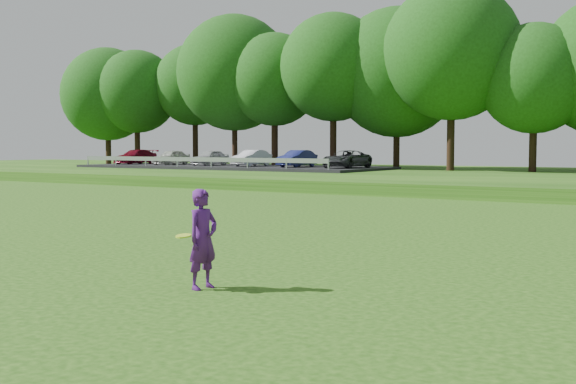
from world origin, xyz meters
The scene contains 5 objects.
ground centered at (0.00, 0.00, 0.00)m, with size 140.00×140.00×0.00m, color #1C460D.
berm centered at (0.00, 34.00, 0.30)m, with size 130.00×30.00×0.60m, color #1C460D.
walking_path centered at (0.00, 20.00, 0.02)m, with size 130.00×1.60×0.04m, color gray.
parking_lot centered at (-23.81, 32.82, 1.06)m, with size 24.00×9.00×1.38m.
woman centered at (2.22, -1.52, 0.80)m, with size 0.48×0.74×1.60m.
Camera 1 is at (9.60, -10.31, 2.28)m, focal length 45.00 mm.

